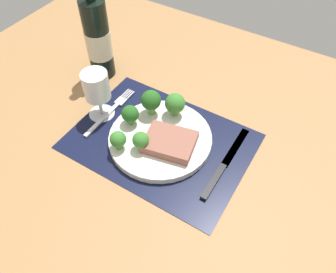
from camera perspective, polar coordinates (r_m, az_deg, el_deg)
name	(u,v)px	position (r cm, az deg, el deg)	size (l,w,h in cm)	color
ground_plane	(160,145)	(80.83, -1.29, -1.53)	(140.00, 110.00, 3.00)	#996D42
placemat	(160,141)	(79.55, -1.31, -0.78)	(41.67, 30.04, 0.30)	black
plate	(160,139)	(78.82, -1.33, -0.34)	(24.33, 24.33, 1.60)	silver
steak	(170,142)	(75.66, 0.30, -0.95)	(11.28, 8.85, 2.18)	#8C5647
broccoli_back_left	(118,140)	(74.86, -8.54, -0.52)	(3.75, 3.75, 4.71)	#5B8942
broccoli_center	(130,114)	(79.47, -6.43, 3.86)	(4.17, 4.17, 5.16)	#6B994C
broccoli_front_edge	(175,104)	(80.58, 1.21, 5.65)	(4.98, 4.98, 6.16)	#5B8942
broccoli_near_steak	(141,140)	(73.95, -4.69, -0.63)	(3.75, 3.75, 4.85)	#6B994C
broccoli_near_fork	(151,101)	(80.76, -2.92, 6.12)	(4.91, 4.91, 6.68)	#6B994C
fork	(110,111)	(86.93, -9.81, 4.27)	(2.40, 19.20, 0.50)	silver
knife	(223,167)	(75.35, 9.31, -5.19)	(1.80, 23.00, 0.80)	black
wine_bottle	(98,39)	(93.27, -11.89, 16.05)	(6.81, 6.81, 32.05)	black
wine_glass	(95,90)	(81.49, -12.30, 7.82)	(6.56, 6.56, 12.97)	silver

